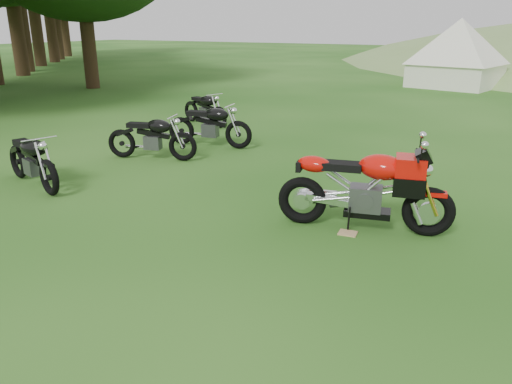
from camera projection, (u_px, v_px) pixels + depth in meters
The scene contains 9 objects.
ground at pixel (263, 273), 5.46m from camera, with size 120.00×120.00×0.00m, color #184A10.
treeline at pixel (69, 73), 27.05m from camera, with size 28.00×32.00×14.00m, color black, non-canonical shape.
sport_motorcycle at pixel (365, 182), 6.41m from camera, with size 2.16×0.54×1.30m, color red, non-canonical shape.
plywood_board at pixel (348, 233), 6.46m from camera, with size 0.23×0.19×0.02m, color tan.
vintage_moto_a at pixel (31, 159), 8.19m from camera, with size 1.82×0.42×0.96m, color black, non-canonical shape.
vintage_moto_b at pixel (151, 136), 9.85m from camera, with size 1.80×0.42×0.95m, color black, non-canonical shape.
vintage_moto_c at pixel (209, 124), 10.88m from camera, with size 1.90×0.44×1.00m, color black, non-canonical shape.
vintage_moto_d at pixel (205, 108), 13.27m from camera, with size 1.74×0.40×0.92m, color black, non-canonical shape.
tent_left at pixel (458, 54), 20.94m from camera, with size 3.15×3.15×2.73m, color white, non-canonical shape.
Camera 1 is at (2.30, -4.31, 2.59)m, focal length 35.00 mm.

